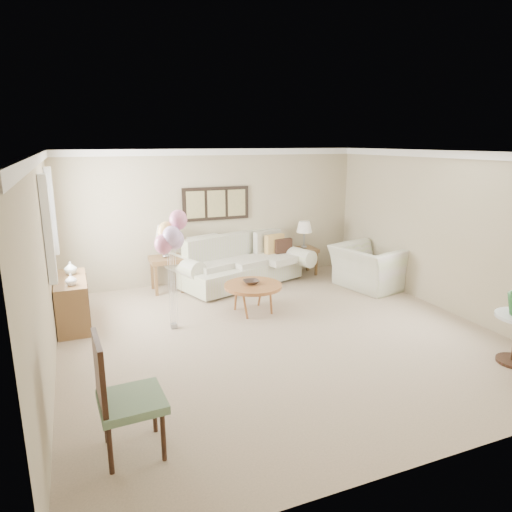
{
  "coord_description": "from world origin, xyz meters",
  "views": [
    {
      "loc": [
        -2.62,
        -5.61,
        2.74
      ],
      "look_at": [
        -0.11,
        0.6,
        1.05
      ],
      "focal_mm": 32.0,
      "sensor_mm": 36.0,
      "label": 1
    }
  ],
  "objects_px": {
    "balloon_cluster": "(171,235)",
    "armchair": "(369,267)",
    "sofa": "(241,265)",
    "accent_chair": "(121,394)",
    "coffee_table": "(253,287)"
  },
  "relations": [
    {
      "from": "coffee_table",
      "to": "accent_chair",
      "type": "distance_m",
      "value": 3.7
    },
    {
      "from": "accent_chair",
      "to": "balloon_cluster",
      "type": "xyz_separation_m",
      "value": [
        1.03,
        2.67,
        0.83
      ]
    },
    {
      "from": "balloon_cluster",
      "to": "armchair",
      "type": "bearing_deg",
      "value": 8.13
    },
    {
      "from": "sofa",
      "to": "balloon_cluster",
      "type": "relative_size",
      "value": 1.63
    },
    {
      "from": "sofa",
      "to": "accent_chair",
      "type": "height_order",
      "value": "accent_chair"
    },
    {
      "from": "armchair",
      "to": "accent_chair",
      "type": "bearing_deg",
      "value": 110.3
    },
    {
      "from": "sofa",
      "to": "balloon_cluster",
      "type": "height_order",
      "value": "balloon_cluster"
    },
    {
      "from": "sofa",
      "to": "armchair",
      "type": "bearing_deg",
      "value": -27.76
    },
    {
      "from": "accent_chair",
      "to": "sofa",
      "type": "bearing_deg",
      "value": 58.14
    },
    {
      "from": "sofa",
      "to": "coffee_table",
      "type": "relative_size",
      "value": 3.07
    },
    {
      "from": "sofa",
      "to": "coffee_table",
      "type": "height_order",
      "value": "sofa"
    },
    {
      "from": "coffee_table",
      "to": "sofa",
      "type": "bearing_deg",
      "value": 76.99
    },
    {
      "from": "coffee_table",
      "to": "accent_chair",
      "type": "xyz_separation_m",
      "value": [
        -2.37,
        -2.83,
        0.15
      ]
    },
    {
      "from": "sofa",
      "to": "accent_chair",
      "type": "relative_size",
      "value": 2.54
    },
    {
      "from": "sofa",
      "to": "balloon_cluster",
      "type": "distance_m",
      "value": 2.62
    }
  ]
}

